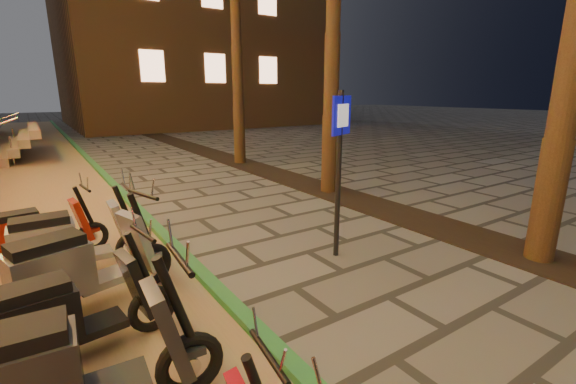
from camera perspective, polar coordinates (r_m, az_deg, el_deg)
parking_strip at (r=10.68m, az=-32.76°, el=-1.15°), size 3.40×60.00×0.01m
green_curb at (r=10.80m, az=-23.83°, el=0.34°), size 0.18×60.00×0.10m
planting_strip at (r=8.57m, az=14.59°, el=-2.60°), size 1.20×40.00×0.02m
pedestrian_sign at (r=5.69m, az=7.68°, el=5.85°), size 0.52×0.24×2.50m
scooter_6 at (r=3.35m, az=-30.16°, el=-22.27°), size 1.83×0.64×1.29m
scooter_7 at (r=4.18m, az=-29.98°, el=-15.56°), size 1.64×0.65×1.15m
scooter_8 at (r=4.96m, az=-28.57°, el=-9.89°), size 1.82×0.95×1.29m
scooter_9 at (r=5.89m, az=-29.84°, el=-6.60°), size 1.73×0.61×1.23m
scooter_10 at (r=6.72m, az=-33.20°, el=-5.16°), size 1.55×0.60×1.09m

